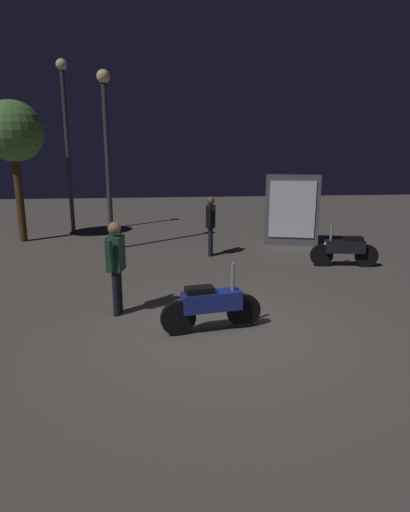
% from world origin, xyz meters
% --- Properties ---
extents(ground_plane, '(40.00, 40.00, 0.00)m').
position_xyz_m(ground_plane, '(0.00, 0.00, 0.00)').
color(ground_plane, '#605951').
extents(motorcycle_blue_foreground, '(1.65, 0.46, 1.11)m').
position_xyz_m(motorcycle_blue_foreground, '(-0.20, 0.01, 0.44)').
color(motorcycle_blue_foreground, black).
rests_on(motorcycle_blue_foreground, ground_plane).
extents(motorcycle_black_parked_left, '(1.65, 0.45, 1.11)m').
position_xyz_m(motorcycle_black_parked_left, '(3.56, 3.59, 0.44)').
color(motorcycle_black_parked_left, black).
rests_on(motorcycle_black_parked_left, ground_plane).
extents(person_rider_beside, '(0.30, 0.67, 1.62)m').
position_xyz_m(person_rider_beside, '(0.40, 5.09, 0.96)').
color(person_rider_beside, black).
rests_on(person_rider_beside, ground_plane).
extents(person_bystander_far, '(0.32, 0.67, 1.66)m').
position_xyz_m(person_bystander_far, '(-1.76, 0.93, 0.99)').
color(person_bystander_far, black).
rests_on(person_bystander_far, ground_plane).
extents(streetlamp_near, '(0.36, 0.36, 4.92)m').
position_xyz_m(streetlamp_near, '(-2.38, 6.18, 3.13)').
color(streetlamp_near, '#38383D').
rests_on(streetlamp_near, ground_plane).
extents(streetlamp_far, '(0.36, 0.36, 5.66)m').
position_xyz_m(streetlamp_far, '(-3.97, 8.92, 3.54)').
color(streetlamp_far, '#38383D').
rests_on(streetlamp_far, ground_plane).
extents(tree_left_bg, '(1.81, 1.81, 4.28)m').
position_xyz_m(tree_left_bg, '(-5.28, 7.64, 3.32)').
color(tree_left_bg, '#4C331E').
rests_on(tree_left_bg, ground_plane).
extents(kiosk_billboard, '(1.68, 0.92, 2.10)m').
position_xyz_m(kiosk_billboard, '(3.03, 6.33, 1.05)').
color(kiosk_billboard, '#595960').
rests_on(kiosk_billboard, ground_plane).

